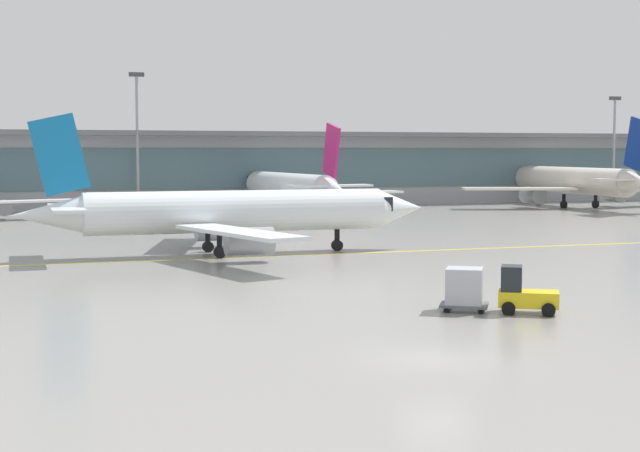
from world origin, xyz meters
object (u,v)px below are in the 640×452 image
Objects in this scene: cargo_dolly_lead at (464,288)px; apron_light_mast_1 at (137,136)px; baggage_tug at (524,293)px; taxiing_regional_jet at (232,213)px; gate_airplane_2 at (290,187)px; apron_light_mast_2 at (614,145)px; gate_airplane_3 at (574,181)px.

apron_light_mast_1 is (-4.24, 75.23, 7.84)m from cargo_dolly_lead.
cargo_dolly_lead is at bearing -86.77° from apron_light_mast_1.
apron_light_mast_1 reaches higher than baggage_tug.
taxiing_regional_jet is 1.77× the size of apron_light_mast_1.
apron_light_mast_1 is at bearing 54.66° from gate_airplane_2.
apron_light_mast_2 reaches higher than cargo_dolly_lead.
baggage_tug is 0.18× the size of apron_light_mast_1.
apron_light_mast_1 reaches higher than gate_airplane_2.
apron_light_mast_1 is at bearing 178.98° from apron_light_mast_2.
baggage_tug is 0.20× the size of apron_light_mast_2.
gate_airplane_3 is 81.68m from baggage_tug.
gate_airplane_3 reaches higher than gate_airplane_2.
cargo_dolly_lead is 0.16× the size of apron_light_mast_1.
gate_airplane_2 is 67.61m from baggage_tug.
gate_airplane_3 is (37.62, -0.21, 0.31)m from gate_airplane_2.
baggage_tug is 1.12× the size of cargo_dolly_lead.
gate_airplane_2 reaches higher than cargo_dolly_lead.
baggage_tug is (6.69, -27.27, -2.00)m from taxiing_regional_jet.
taxiing_regional_jet is 11.06× the size of cargo_dolly_lead.
apron_light_mast_2 is (61.56, 74.07, 6.99)m from cargo_dolly_lead.
cargo_dolly_lead is 96.56m from apron_light_mast_2.
taxiing_regional_jet is 81.89m from apron_light_mast_2.
gate_airplane_2 reaches higher than taxiing_regional_jet.
gate_airplane_2 is 1.05× the size of taxiing_regional_jet.
apron_light_mast_1 is at bearing 124.77° from cargo_dolly_lead.
gate_airplane_2 is 1.86× the size of apron_light_mast_1.
taxiing_regional_jet is 1.97× the size of apron_light_mast_2.
apron_light_mast_1 reaches higher than apron_light_mast_2.
taxiing_regional_jet is 9.85× the size of baggage_tug.
apron_light_mast_2 reaches higher than gate_airplane_3.
apron_light_mast_2 is at bearing -84.35° from gate_airplane_2.
gate_airplane_3 is 2.04× the size of apron_light_mast_1.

